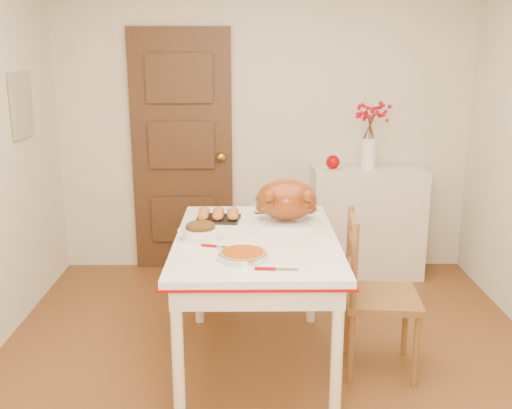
{
  "coord_description": "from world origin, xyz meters",
  "views": [
    {
      "loc": [
        -0.12,
        -3.0,
        1.88
      ],
      "look_at": [
        -0.09,
        0.29,
        1.01
      ],
      "focal_mm": 41.38,
      "sensor_mm": 36.0,
      "label": 1
    }
  ],
  "objects_px": {
    "kitchen_table": "(256,303)",
    "sideboard": "(367,222)",
    "chair_oak": "(382,294)",
    "turkey_platter": "(287,202)",
    "pumpkin_pie": "(243,254)"
  },
  "relations": [
    {
      "from": "kitchen_table",
      "to": "pumpkin_pie",
      "type": "xyz_separation_m",
      "value": [
        -0.07,
        -0.37,
        0.44
      ]
    },
    {
      "from": "turkey_platter",
      "to": "pumpkin_pie",
      "type": "height_order",
      "value": "turkey_platter"
    },
    {
      "from": "sideboard",
      "to": "kitchen_table",
      "type": "relative_size",
      "value": 0.67
    },
    {
      "from": "sideboard",
      "to": "kitchen_table",
      "type": "height_order",
      "value": "sideboard"
    },
    {
      "from": "sideboard",
      "to": "chair_oak",
      "type": "height_order",
      "value": "chair_oak"
    },
    {
      "from": "kitchen_table",
      "to": "pumpkin_pie",
      "type": "bearing_deg",
      "value": -101.25
    },
    {
      "from": "kitchen_table",
      "to": "chair_oak",
      "type": "bearing_deg",
      "value": -2.64
    },
    {
      "from": "kitchen_table",
      "to": "turkey_platter",
      "type": "bearing_deg",
      "value": 54.86
    },
    {
      "from": "kitchen_table",
      "to": "turkey_platter",
      "type": "relative_size",
      "value": 3.19
    },
    {
      "from": "sideboard",
      "to": "turkey_platter",
      "type": "xyz_separation_m",
      "value": [
        -0.76,
        -1.27,
        0.51
      ]
    },
    {
      "from": "chair_oak",
      "to": "turkey_platter",
      "type": "xyz_separation_m",
      "value": [
        -0.55,
        0.31,
        0.48
      ]
    },
    {
      "from": "chair_oak",
      "to": "turkey_platter",
      "type": "height_order",
      "value": "turkey_platter"
    },
    {
      "from": "sideboard",
      "to": "chair_oak",
      "type": "bearing_deg",
      "value": -97.85
    },
    {
      "from": "kitchen_table",
      "to": "sideboard",
      "type": "bearing_deg",
      "value": 58.13
    },
    {
      "from": "turkey_platter",
      "to": "kitchen_table",
      "type": "bearing_deg",
      "value": -122.16
    }
  ]
}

